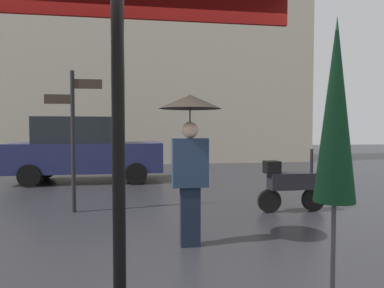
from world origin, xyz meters
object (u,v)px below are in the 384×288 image
at_px(pedestrian_with_umbrella, 190,136).
at_px(street_signpost, 73,126).
at_px(folded_patio_umbrella_near, 335,129).
at_px(parked_scooter, 289,184).
at_px(parked_car_left, 86,149).

xyz_separation_m(pedestrian_with_umbrella, street_signpost, (-1.95, 2.28, 0.15)).
xyz_separation_m(folded_patio_umbrella_near, parked_scooter, (1.41, 3.91, -1.07)).
bearing_deg(folded_patio_umbrella_near, street_signpost, 121.34).
bearing_deg(pedestrian_with_umbrella, folded_patio_umbrella_near, 153.48).
xyz_separation_m(folded_patio_umbrella_near, street_signpost, (-2.76, 4.53, 0.05)).
height_order(parked_scooter, parked_car_left, parked_car_left).
bearing_deg(parked_scooter, parked_car_left, 125.07).
distance_m(pedestrian_with_umbrella, parked_car_left, 6.80).
relative_size(parked_scooter, street_signpost, 0.50).
bearing_deg(folded_patio_umbrella_near, parked_car_left, 109.95).
height_order(folded_patio_umbrella_near, pedestrian_with_umbrella, folded_patio_umbrella_near).
distance_m(parked_scooter, street_signpost, 4.36).
distance_m(folded_patio_umbrella_near, parked_scooter, 4.30).
relative_size(pedestrian_with_umbrella, parked_car_left, 0.46).
distance_m(folded_patio_umbrella_near, parked_car_left, 9.20).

